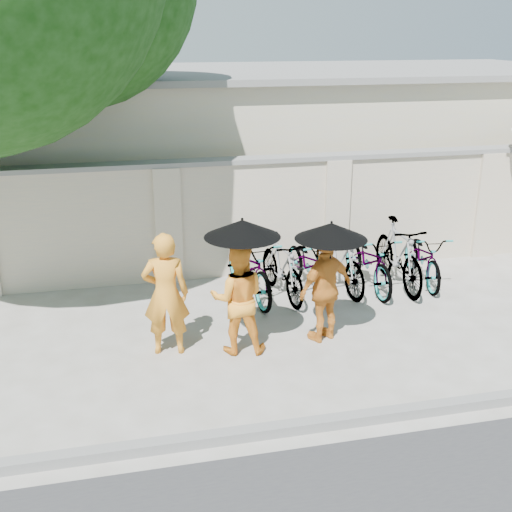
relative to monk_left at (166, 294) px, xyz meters
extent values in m
plane|color=#ABA7A1|center=(1.30, -0.47, -0.85)|extent=(80.00, 80.00, 0.00)
cube|color=slate|center=(1.30, -2.17, -0.79)|extent=(40.00, 0.16, 0.12)
cube|color=#C8B697|center=(2.30, 2.73, 0.15)|extent=(20.00, 0.30, 2.00)
cube|color=#C3B992|center=(3.30, 6.53, 0.75)|extent=(14.00, 6.00, 3.20)
imported|color=orange|center=(0.00, 0.00, 0.00)|extent=(0.67, 0.49, 1.69)
imported|color=#FF9B29|center=(0.94, -0.18, -0.08)|extent=(0.85, 0.71, 1.54)
cylinder|color=black|center=(0.99, -0.26, 0.47)|extent=(0.02, 0.02, 0.89)
cone|color=black|center=(0.99, -0.26, 0.92)|extent=(0.99, 0.99, 0.23)
imported|color=orange|center=(2.19, -0.11, -0.08)|extent=(0.97, 0.70, 1.53)
cylinder|color=black|center=(2.21, -0.19, 0.40)|extent=(0.02, 0.02, 0.76)
cone|color=black|center=(2.21, -0.19, 0.77)|extent=(0.98, 0.98, 0.22)
imported|color=gray|center=(1.49, 1.61, -0.34)|extent=(0.93, 2.02, 1.02)
imported|color=gray|center=(2.00, 1.49, -0.34)|extent=(0.70, 1.75, 1.02)
imported|color=gray|center=(2.51, 1.63, -0.38)|extent=(0.79, 1.83, 0.93)
imported|color=gray|center=(3.01, 1.58, -0.32)|extent=(0.71, 1.81, 1.06)
imported|color=gray|center=(3.52, 1.54, -0.36)|extent=(0.69, 1.87, 0.97)
imported|color=gray|center=(4.03, 1.49, -0.27)|extent=(0.58, 1.92, 1.15)
imported|color=gray|center=(4.54, 1.58, -0.39)|extent=(0.84, 1.81, 0.92)
camera|label=1|loc=(-0.59, -7.88, 3.30)|focal=45.00mm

